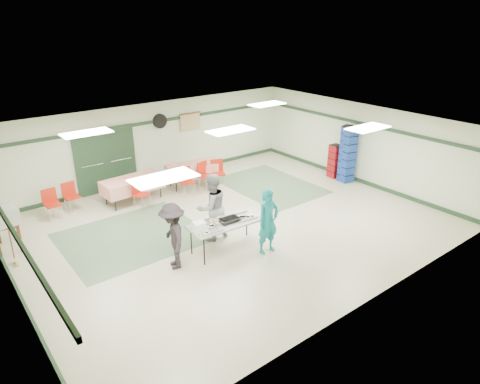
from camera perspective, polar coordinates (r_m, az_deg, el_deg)
floor at (r=11.99m, az=-1.18°, el=-4.28°), size 11.00×11.00×0.00m
ceiling at (r=11.03m, az=-1.29°, el=8.32°), size 11.00×11.00×0.00m
wall_back at (r=15.11m, az=-11.56°, el=6.54°), size 11.00×0.00×11.00m
wall_front at (r=8.60m, az=17.15°, el=-6.81°), size 11.00×0.00×11.00m
wall_left at (r=9.55m, az=-28.87°, el=-5.73°), size 0.00×9.00×9.00m
wall_right at (r=15.20m, az=15.72°, el=6.25°), size 0.00×9.00×9.00m
trim_back at (r=14.91m, az=-11.72°, el=9.10°), size 11.00×0.06×0.10m
baseboard_back at (r=15.49m, az=-11.14°, el=1.93°), size 11.00×0.06×0.12m
baseboard_left at (r=10.17m, az=-27.32°, el=-12.12°), size 0.06×9.00×0.12m
trim_right at (r=15.01m, az=15.93°, el=8.79°), size 0.06×9.00×0.10m
baseboard_right at (r=15.58m, az=15.16°, el=1.68°), size 0.06×9.00×0.12m
green_patch_a at (r=11.68m, az=-14.12°, el=-5.80°), size 3.50×3.00×0.01m
green_patch_b at (r=14.67m, az=4.08°, el=0.90°), size 2.50×3.50×0.01m
double_door_left at (r=14.36m, az=-19.18°, el=3.62°), size 0.90×0.06×2.10m
double_door_right at (r=14.66m, az=-15.71°, el=4.42°), size 0.90×0.06×2.10m
door_frame at (r=14.48m, az=-17.42°, el=4.00°), size 2.00×0.03×2.15m
wall_fan at (r=15.02m, az=-10.64°, el=9.28°), size 0.50×0.10×0.50m
scroll_banner at (r=15.63m, az=-6.66°, el=9.28°), size 0.80×0.02×0.60m
serving_table at (r=10.44m, az=-1.80°, el=-4.20°), size 1.95×0.88×0.76m
sheet_tray_right at (r=10.63m, az=0.50°, el=-3.33°), size 0.59×0.46×0.02m
sheet_tray_mid at (r=10.46m, az=-2.76°, el=-3.83°), size 0.60×0.47×0.02m
sheet_tray_left at (r=10.05m, az=-4.37°, el=-5.05°), size 0.64×0.50×0.02m
baking_pan at (r=10.42m, az=-1.45°, el=-3.73°), size 0.52×0.34×0.08m
foam_box_stack at (r=9.97m, az=-5.49°, el=-4.64°), size 0.27×0.25×0.24m
volunteer_teal at (r=10.32m, az=3.77°, el=-3.95°), size 0.60×0.40×1.64m
volunteer_grey at (r=10.89m, az=-3.80°, el=-2.03°), size 0.88×0.69×1.78m
volunteer_dark at (r=9.82m, az=-8.94°, el=-5.86°), size 0.88×1.16×1.58m
dining_table_a at (r=14.57m, az=-6.26°, el=3.04°), size 1.87×1.07×0.77m
dining_table_b at (r=13.63m, az=-14.11°, el=1.06°), size 1.92×0.94×0.77m
chair_a at (r=14.16m, az=-4.76°, el=2.56°), size 0.54×0.54×0.94m
chair_b at (r=13.81m, az=-7.26°, el=1.83°), size 0.48×0.48×0.91m
chair_c at (r=14.43m, az=-3.03°, el=2.93°), size 0.56×0.56×0.92m
chair_d at (r=13.13m, az=-13.33°, el=0.06°), size 0.53×0.53×0.85m
chair_loose_a at (r=13.55m, az=-21.68°, el=-0.20°), size 0.45×0.45×0.88m
chair_loose_b at (r=13.24m, az=-23.89°, el=-1.07°), size 0.44×0.44×0.88m
crate_stack_blue_a at (r=15.19m, az=13.98°, el=4.96°), size 0.45×0.45×1.96m
crate_stack_red at (r=15.58m, az=12.52°, el=4.04°), size 0.39×0.39×1.19m
crate_stack_blue_b at (r=15.15m, az=14.18°, el=4.84°), size 0.49×0.49×1.94m
printer_table at (r=12.02m, az=-28.74°, el=-3.83°), size 0.71×0.97×0.74m
office_printer at (r=11.67m, az=-28.80°, el=-2.89°), size 0.58×0.53×0.41m
broom at (r=11.19m, az=-28.30°, el=-5.45°), size 0.04×0.21×1.29m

